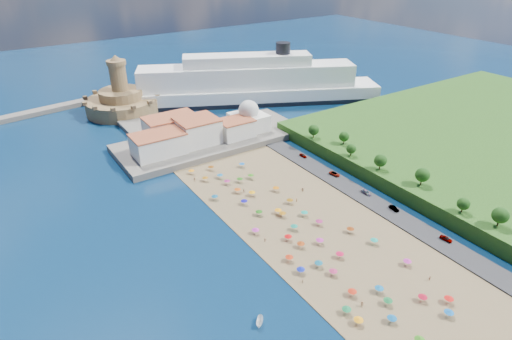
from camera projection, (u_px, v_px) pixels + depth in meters
ground at (286, 222)px, 147.73m from camera, size 700.00×700.00×0.00m
terrace at (212, 140)px, 205.69m from camera, size 90.00×36.00×3.00m
jetty at (142, 127)px, 220.93m from camera, size 18.00×70.00×2.40m
waterfront_buildings at (185, 133)px, 196.83m from camera, size 57.00×29.00×11.00m
domed_building at (249, 118)px, 210.43m from camera, size 16.00×16.00×15.00m
fortress at (122, 101)px, 240.47m from camera, size 40.00×40.00×32.40m
cruise_ship at (247, 85)px, 254.46m from camera, size 153.18×90.44×34.72m
beach_parasols at (303, 234)px, 138.13m from camera, size 32.84×117.51×2.20m
beachgoers at (301, 232)px, 140.74m from camera, size 33.70×97.67×1.89m
parked_cars at (361, 189)px, 164.66m from camera, size 2.91×76.77×1.36m
hillside_trees at (407, 172)px, 159.44m from camera, size 11.57×107.27×6.79m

